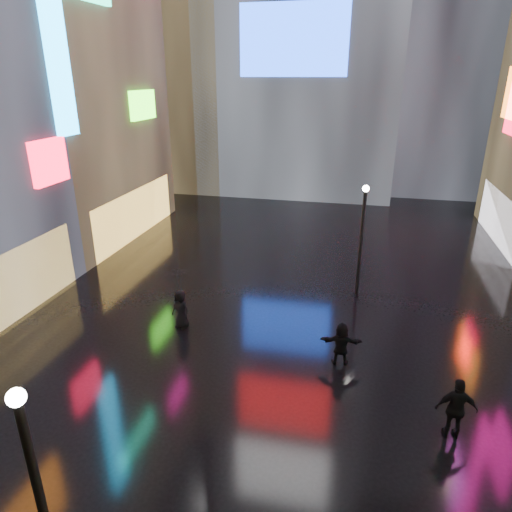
% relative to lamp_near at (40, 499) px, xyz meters
% --- Properties ---
extents(ground, '(140.00, 140.00, 0.00)m').
position_rel_lamp_near_xyz_m(ground, '(2.21, 14.64, -2.94)').
color(ground, black).
rests_on(ground, ground).
extents(building_left_far, '(10.28, 12.00, 22.00)m').
position_rel_lamp_near_xyz_m(building_left_far, '(-13.77, 20.64, 8.04)').
color(building_left_far, black).
rests_on(building_left_far, ground).
extents(tower_flank_left, '(10.00, 10.00, 26.00)m').
position_rel_lamp_near_xyz_m(tower_flank_left, '(-11.79, 36.64, 10.06)').
color(tower_flank_left, black).
rests_on(tower_flank_left, ground).
extents(lamp_near, '(0.30, 0.30, 5.20)m').
position_rel_lamp_near_xyz_m(lamp_near, '(0.00, 0.00, 0.00)').
color(lamp_near, black).
rests_on(lamp_near, ground).
extents(lamp_far, '(0.30, 0.30, 5.20)m').
position_rel_lamp_near_xyz_m(lamp_far, '(5.08, 15.30, 0.00)').
color(lamp_far, black).
rests_on(lamp_far, ground).
extents(pedestrian_3, '(1.15, 0.55, 1.91)m').
position_rel_lamp_near_xyz_m(pedestrian_3, '(7.97, 6.57, -1.99)').
color(pedestrian_3, black).
rests_on(pedestrian_3, ground).
extents(pedestrian_4, '(0.93, 0.75, 1.63)m').
position_rel_lamp_near_xyz_m(pedestrian_4, '(-1.82, 10.54, -2.13)').
color(pedestrian_4, black).
rests_on(pedestrian_4, ground).
extents(pedestrian_5, '(1.52, 0.62, 1.60)m').
position_rel_lamp_near_xyz_m(pedestrian_5, '(4.64, 9.44, -2.14)').
color(pedestrian_5, black).
rests_on(pedestrian_5, ground).
extents(umbrella_2, '(1.04, 1.02, 0.91)m').
position_rel_lamp_near_xyz_m(umbrella_2, '(-1.82, 10.54, -0.85)').
color(umbrella_2, black).
rests_on(umbrella_2, pedestrian_4).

